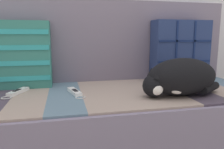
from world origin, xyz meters
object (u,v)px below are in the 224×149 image
object	(u,v)px
throw_pillow_striped	(8,55)
game_remote_far	(17,92)
sleeping_cat	(180,78)
throw_pillow_quilted	(180,51)
couch	(111,127)
game_remote_near	(75,92)

from	to	relation	value
throw_pillow_striped	game_remote_far	world-z (taller)	throw_pillow_striped
sleeping_cat	game_remote_far	bearing A→B (deg)	164.91
game_remote_far	sleeping_cat	bearing A→B (deg)	-15.09
throw_pillow_quilted	game_remote_far	size ratio (longest dim) A/B	2.03
throw_pillow_striped	game_remote_far	xyz separation A→B (m)	(0.07, -0.16, -0.18)
couch	game_remote_near	xyz separation A→B (m)	(-0.20, -0.05, 0.23)
game_remote_near	game_remote_far	world-z (taller)	same
throw_pillow_striped	sleeping_cat	size ratio (longest dim) A/B	1.06
couch	throw_pillow_quilted	distance (m)	0.70
throw_pillow_quilted	throw_pillow_striped	world-z (taller)	throw_pillow_quilted
throw_pillow_striped	game_remote_far	bearing A→B (deg)	-67.75
game_remote_near	couch	bearing A→B (deg)	12.77
game_remote_far	throw_pillow_quilted	bearing A→B (deg)	8.86
game_remote_far	couch	bearing A→B (deg)	-2.59
game_remote_near	game_remote_far	xyz separation A→B (m)	(-0.29, 0.07, -0.00)
throw_pillow_quilted	game_remote_near	bearing A→B (deg)	-162.61
throw_pillow_quilted	game_remote_near	distance (m)	0.79
throw_pillow_quilted	game_remote_far	bearing A→B (deg)	-171.14
throw_pillow_striped	sleeping_cat	distance (m)	0.96
throw_pillow_quilted	game_remote_near	world-z (taller)	throw_pillow_quilted
couch	throw_pillow_striped	world-z (taller)	throw_pillow_striped
game_remote_near	game_remote_far	size ratio (longest dim) A/B	1.04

